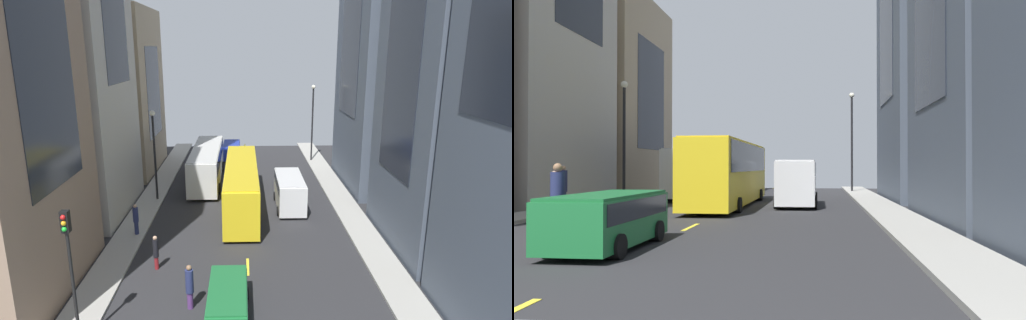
% 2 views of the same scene
% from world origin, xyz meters
% --- Properties ---
extents(ground_plane, '(42.03, 42.03, 0.00)m').
position_xyz_m(ground_plane, '(0.00, 0.00, 0.00)').
color(ground_plane, '#28282B').
extents(sidewalk_west, '(2.08, 44.00, 0.15)m').
position_xyz_m(sidewalk_west, '(-7.97, 0.00, 0.07)').
color(sidewalk_west, '#9E9B93').
rests_on(sidewalk_west, ground).
extents(sidewalk_east, '(2.08, 44.00, 0.15)m').
position_xyz_m(sidewalk_east, '(7.97, 0.00, 0.07)').
color(sidewalk_east, '#9E9B93').
rests_on(sidewalk_east, ground).
extents(lane_stripe_1, '(0.16, 2.00, 0.01)m').
position_xyz_m(lane_stripe_1, '(0.00, -10.50, 0.01)').
color(lane_stripe_1, yellow).
rests_on(lane_stripe_1, ground).
extents(lane_stripe_2, '(0.16, 2.00, 0.01)m').
position_xyz_m(lane_stripe_2, '(0.00, 0.00, 0.01)').
color(lane_stripe_2, yellow).
rests_on(lane_stripe_2, ground).
extents(lane_stripe_3, '(0.16, 2.00, 0.01)m').
position_xyz_m(lane_stripe_3, '(0.00, 10.50, 0.01)').
color(lane_stripe_3, yellow).
rests_on(lane_stripe_3, ground).
extents(lane_stripe_4, '(0.16, 2.00, 0.01)m').
position_xyz_m(lane_stripe_4, '(0.00, 21.00, 0.01)').
color(lane_stripe_4, yellow).
rests_on(lane_stripe_4, ground).
extents(building_west_2, '(6.19, 11.01, 16.19)m').
position_xyz_m(building_west_2, '(-12.28, 10.58, 8.09)').
color(building_west_2, tan).
rests_on(building_west_2, ground).
extents(building_east_1, '(8.31, 9.73, 21.14)m').
position_xyz_m(building_east_1, '(13.33, -7.53, 10.57)').
color(building_east_1, '#4C5666').
rests_on(building_east_1, ground).
extents(building_east_2, '(9.65, 10.87, 29.39)m').
position_xyz_m(building_east_2, '(13.99, 5.09, 14.70)').
color(building_east_2, '#4C5666').
rests_on(building_east_2, ground).
extents(city_bus_white, '(2.80, 11.42, 3.35)m').
position_xyz_m(city_bus_white, '(-3.66, 5.89, 2.01)').
color(city_bus_white, silver).
rests_on(city_bus_white, ground).
extents(streetcar_yellow, '(2.70, 13.36, 3.59)m').
position_xyz_m(streetcar_yellow, '(-0.38, -0.94, 2.12)').
color(streetcar_yellow, yellow).
rests_on(streetcar_yellow, ground).
extents(delivery_van_white, '(2.25, 5.51, 2.58)m').
position_xyz_m(delivery_van_white, '(3.45, -1.00, 1.51)').
color(delivery_van_white, white).
rests_on(delivery_van_white, ground).
extents(car_blue_0, '(2.08, 4.70, 1.70)m').
position_xyz_m(car_blue_0, '(-1.56, 15.02, 1.00)').
color(car_blue_0, '#2338AD').
rests_on(car_blue_0, ground).
extents(car_green_1, '(2.01, 4.50, 1.50)m').
position_xyz_m(car_green_1, '(-1.00, -15.17, 0.89)').
color(car_green_1, '#1E7238').
rests_on(car_green_1, ground).
extents(pedestrian_walking_far, '(0.37, 0.37, 2.13)m').
position_xyz_m(pedestrian_walking_far, '(-7.49, -6.04, 1.28)').
color(pedestrian_walking_far, navy).
rests_on(pedestrian_walking_far, ground).
extents(pedestrian_crossing_near, '(0.40, 0.40, 2.34)m').
position_xyz_m(pedestrian_crossing_near, '(-2.87, -14.48, 1.24)').
color(pedestrian_crossing_near, '#593372').
rests_on(pedestrian_crossing_near, ground).
extents(pedestrian_crossing_mid, '(0.31, 0.31, 2.07)m').
position_xyz_m(pedestrian_crossing_mid, '(-5.28, -10.55, 1.11)').
color(pedestrian_crossing_mid, maroon).
rests_on(pedestrian_crossing_mid, ground).
extents(traffic_light_near_corner, '(0.32, 0.44, 6.01)m').
position_xyz_m(traffic_light_near_corner, '(-7.33, -16.98, 4.32)').
color(traffic_light_near_corner, black).
rests_on(traffic_light_near_corner, ground).
extents(streetlamp_near, '(0.44, 0.44, 7.43)m').
position_xyz_m(streetlamp_near, '(-7.43, 0.88, 4.67)').
color(streetlamp_near, black).
rests_on(streetlamp_near, ground).
extents(streetlamp_far, '(0.44, 0.44, 8.36)m').
position_xyz_m(streetlamp_far, '(7.43, 13.21, 5.16)').
color(streetlamp_far, black).
rests_on(streetlamp_far, ground).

